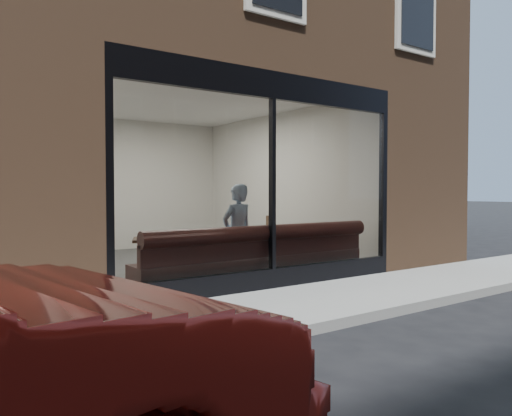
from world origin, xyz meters
TOP-DOWN VIEW (x-y plane):
  - ground at (0.00, 0.00)m, footprint 120.00×120.00m
  - sidewalk_near at (0.00, 1.00)m, footprint 40.00×2.00m
  - kerb_near at (0.00, -0.05)m, footprint 40.00×0.10m
  - host_building_pier_right at (3.75, 8.00)m, footprint 2.50×12.00m
  - host_building_backfill at (0.00, 11.00)m, footprint 5.00×6.00m
  - cafe_floor at (0.00, 5.00)m, footprint 6.00×6.00m
  - cafe_ceiling at (0.00, 5.00)m, footprint 6.00×6.00m
  - cafe_wall_back at (0.00, 7.99)m, footprint 5.00×0.00m
  - cafe_wall_left at (-2.49, 5.00)m, footprint 0.00×6.00m
  - cafe_wall_right at (2.49, 5.00)m, footprint 0.00×6.00m
  - storefront_kick at (0.00, 2.05)m, footprint 5.00×0.10m
  - storefront_header at (0.00, 2.05)m, footprint 5.00×0.10m
  - storefront_mullion at (0.00, 2.05)m, footprint 0.06×0.10m
  - storefront_glass at (0.00, 2.02)m, footprint 4.80×0.00m
  - banquette at (0.00, 2.45)m, footprint 4.00×0.55m
  - person at (-0.21, 2.67)m, footprint 0.62×0.45m
  - cafe_table_left at (-1.45, 3.00)m, footprint 0.80×0.80m
  - cafe_table_right at (1.38, 3.70)m, footprint 0.72×0.72m
  - cafe_chair_right at (1.34, 4.18)m, footprint 0.56×0.56m
  - wall_poster at (-2.45, 3.97)m, footprint 0.02×0.57m

SIDE VIEW (x-z plane):
  - ground at x=0.00m, z-range 0.00..0.00m
  - sidewalk_near at x=0.00m, z-range 0.00..0.01m
  - cafe_floor at x=0.00m, z-range 0.02..0.02m
  - kerb_near at x=0.00m, z-range 0.00..0.12m
  - storefront_kick at x=0.00m, z-range 0.00..0.30m
  - banquette at x=0.00m, z-range 0.00..0.45m
  - cafe_chair_right at x=1.34m, z-range 0.22..0.26m
  - cafe_table_left at x=-1.45m, z-range 0.72..0.76m
  - cafe_table_right at x=1.38m, z-range 0.72..0.76m
  - person at x=-0.21m, z-range 0.00..1.56m
  - storefront_mullion at x=0.00m, z-range 0.30..2.80m
  - storefront_glass at x=0.00m, z-range -0.85..3.95m
  - cafe_wall_back at x=0.00m, z-range -0.90..4.10m
  - cafe_wall_left at x=-2.49m, z-range -1.40..4.60m
  - cafe_wall_right at x=2.49m, z-range -1.40..4.60m
  - host_building_pier_right at x=3.75m, z-range 0.00..3.20m
  - host_building_backfill at x=0.00m, z-range 0.00..3.20m
  - wall_poster at x=-2.45m, z-range 1.25..2.01m
  - storefront_header at x=0.00m, z-range 2.80..3.20m
  - cafe_ceiling at x=0.00m, z-range 3.19..3.19m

